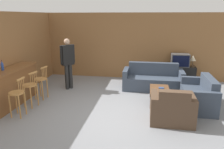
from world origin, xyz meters
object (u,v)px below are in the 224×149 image
Objects in this scene: couch_far at (153,80)px; coffee_table at (160,91)px; bar_chair_far at (41,81)px; bottle at (2,66)px; tv_unit at (179,74)px; armchair_near at (172,110)px; tv at (180,60)px; bar_chair_near at (17,96)px; person_by_window at (68,61)px; table_lamp at (193,59)px; loveseat_right at (199,96)px; bar_chair_mid at (30,88)px; book_on_table at (161,88)px.

couch_far is 1.26m from coffee_table.
bottle reaches higher than bar_chair_far.
armchair_near is at bearing -99.68° from tv_unit.
couch_far is 1.49m from tv.
bar_chair_near is 0.58× the size of person_by_window.
coffee_table is 2.36m from tv_unit.
bottle reaches higher than table_lamp.
bottle reaches higher than loveseat_right.
tv_unit is at bearing 40.16° from bar_chair_near.
table_lamp is (1.28, 2.22, 0.58)m from coffee_table.
bar_chair_mid is 0.62m from bar_chair_far.
bottle is at bearing -134.00° from bar_chair_far.
tv is (-0.27, 2.30, 0.55)m from loveseat_right.
tv is at bearing 80.31° from armchair_near.
bar_chair_far is 3.92m from armchair_near.
bar_chair_near is at bearing -89.96° from bar_chair_mid.
armchair_near is 3.48m from tv.
couch_far is 1.83m from loveseat_right.
coffee_table is at bearing 101.56° from armchair_near.
bar_chair_far is at bearing -156.57° from couch_far.
loveseat_right reaches higher than tv_unit.
bar_chair_mid is at bearing -106.27° from person_by_window.
bar_chair_mid reaches higher than loveseat_right.
bar_chair_mid is at bearing 90.04° from bar_chair_near.
person_by_window reaches higher than bar_chair_far.
bar_chair_near is 1.00× the size of bar_chair_mid.
bottle is 1.70× the size of book_on_table.
couch_far is 3.00m from person_by_window.
loveseat_right is at bearing -12.42° from person_by_window.
bottle is at bearing -150.24° from table_lamp.
bar_chair_far is at bearing -150.90° from tv.
bar_chair_far reaches higher than coffee_table.
coffee_table is at bearing 3.50° from bar_chair_far.
couch_far is at bearing 133.31° from loveseat_right.
coffee_table is 0.11m from book_on_table.
bottle is at bearing -148.09° from tv.
loveseat_right is 1.30× the size of tv_unit.
armchair_near is 4.58m from bottle.
tv_unit is at bearing 35.00° from bar_chair_mid.
armchair_near is (3.79, -0.33, -0.22)m from bar_chair_mid.
bar_chair_far is 3.56m from coffee_table.
couch_far is at bearing 23.43° from bar_chair_far.
tv is at bearing 70.28° from book_on_table.
bar_chair_near is 3.81m from armchair_near.
bar_chair_far is 1.06× the size of coffee_table.
bar_chair_mid is at bearing -145.03° from tv.
person_by_window is (-3.11, 0.77, 0.55)m from book_on_table.
bar_chair_mid is 1.79m from person_by_window.
bottle is at bearing 143.04° from bar_chair_near.
tv reaches higher than book_on_table.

